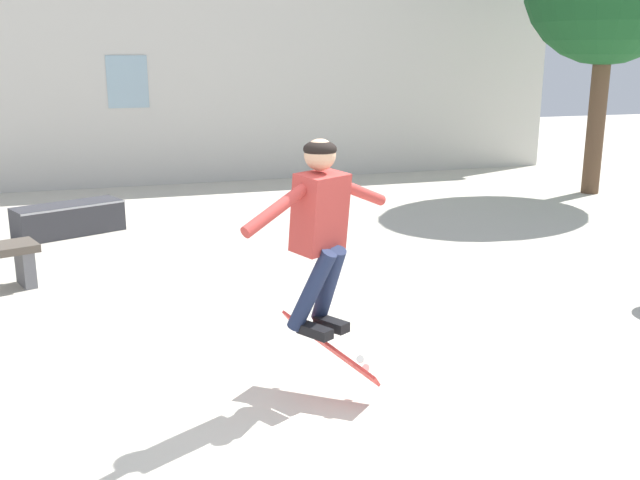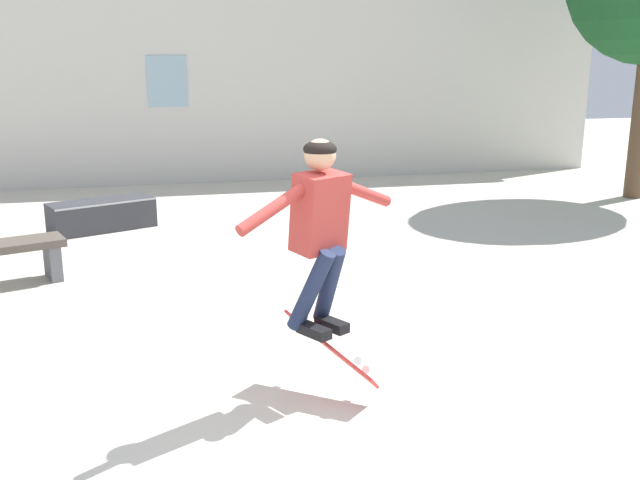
% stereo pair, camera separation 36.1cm
% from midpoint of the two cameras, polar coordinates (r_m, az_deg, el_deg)
% --- Properties ---
extents(ground_plane, '(40.00, 40.00, 0.00)m').
position_cam_midpoint_polar(ground_plane, '(4.51, 1.10, -16.34)').
color(ground_plane, beige).
extents(building_backdrop, '(16.67, 0.52, 4.89)m').
position_cam_midpoint_polar(building_backdrop, '(13.48, -9.27, 12.94)').
color(building_backdrop, beige).
rests_on(building_backdrop, ground_plane).
extents(skate_ledge, '(1.47, 1.01, 0.41)m').
position_cam_midpoint_polar(skate_ledge, '(10.07, -16.07, 1.92)').
color(skate_ledge, '#38383D').
rests_on(skate_ledge, ground_plane).
extents(skater, '(1.21, 0.75, 1.33)m').
position_cam_midpoint_polar(skater, '(4.73, 2.20, 1.56)').
color(skater, '#B23833').
extents(skateboard_flipping, '(0.58, 0.76, 0.46)m').
position_cam_midpoint_polar(skateboard_flipping, '(5.03, 2.95, -8.66)').
color(skateboard_flipping, red).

